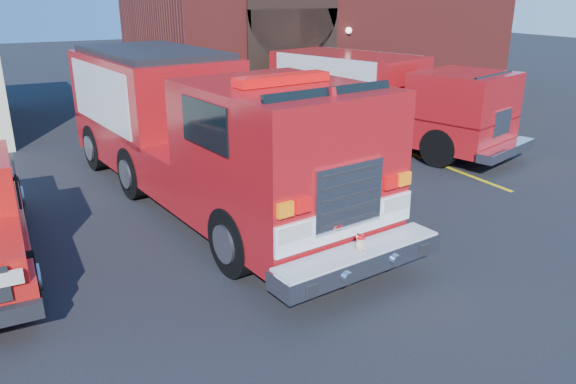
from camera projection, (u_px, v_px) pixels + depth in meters
ground at (260, 235)px, 11.21m from camera, size 100.00×100.00×0.00m
parking_stripe_near at (467, 175)px, 14.86m from camera, size 0.12×3.00×0.01m
parking_stripe_mid at (397, 148)px, 17.37m from camera, size 0.12×3.00×0.01m
parking_stripe_far at (344, 128)px, 19.87m from camera, size 0.12×3.00×0.01m
fire_engine at (200, 129)px, 12.51m from camera, size 4.35×10.90×3.27m
secondary_truck at (381, 97)px, 17.65m from camera, size 4.94×8.62×2.67m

